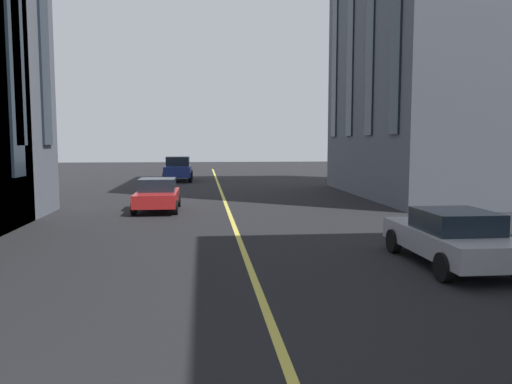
% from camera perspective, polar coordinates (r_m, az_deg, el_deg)
% --- Properties ---
extents(lane_centre_line, '(80.00, 0.16, 0.01)m').
position_cam_1_polar(lane_centre_line, '(16.78, -2.15, -4.65)').
color(lane_centre_line, '#D8C64C').
rests_on(lane_centre_line, ground_plane).
extents(car_silver_oncoming, '(4.40, 1.95, 1.37)m').
position_cam_1_polar(car_silver_oncoming, '(13.27, 21.06, -4.71)').
color(car_silver_oncoming, '#B7BABF').
rests_on(car_silver_oncoming, ground_plane).
extents(car_blue_trailing, '(4.70, 2.14, 1.88)m').
position_cam_1_polar(car_blue_trailing, '(39.57, -8.71, 2.63)').
color(car_blue_trailing, navy).
rests_on(car_blue_trailing, ground_plane).
extents(car_red_parked_a, '(3.90, 1.89, 1.40)m').
position_cam_1_polar(car_red_parked_a, '(22.64, -10.99, -0.29)').
color(car_red_parked_a, '#B21E1E').
rests_on(car_red_parked_a, ground_plane).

